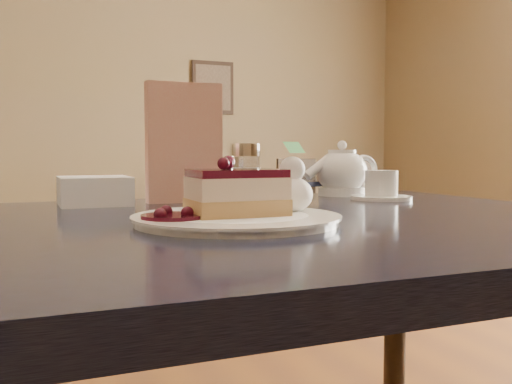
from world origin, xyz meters
name	(u,v)px	position (x,y,z in m)	size (l,w,h in m)	color
main_table	(224,276)	(0.12, 0.05, 0.74)	(1.33, 0.90, 0.82)	#1C1F37
dessert_plate	(237,220)	(0.11, -0.01, 0.83)	(0.29, 0.29, 0.01)	white
cheesecake_slice	(236,193)	(0.11, -0.01, 0.87)	(0.13, 0.10, 0.07)	gold
whipped_cream	(292,194)	(0.21, 0.00, 0.86)	(0.06, 0.06, 0.06)	white
berry_sauce	(173,217)	(0.02, -0.01, 0.84)	(0.09, 0.09, 0.01)	black
tea_set	(349,176)	(0.54, 0.37, 0.87)	(0.20, 0.26, 0.11)	white
menu_card	(184,143)	(0.15, 0.36, 0.94)	(0.15, 0.03, 0.24)	#CEAE8A
sugar_shaker	(245,171)	(0.29, 0.39, 0.88)	(0.07, 0.07, 0.12)	white
napkin_stack	(94,191)	(-0.03, 0.38, 0.85)	(0.13, 0.13, 0.05)	white
bg_table_far_right	(320,254)	(2.19, 3.39, 0.07)	(0.98, 1.70, 1.13)	#1C1F37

